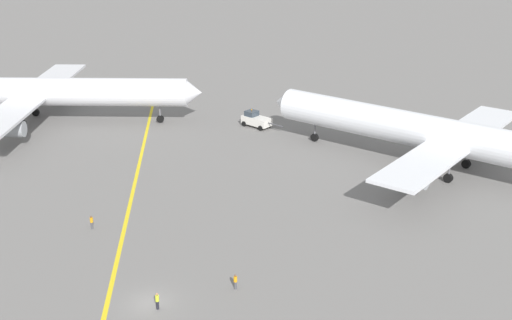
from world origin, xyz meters
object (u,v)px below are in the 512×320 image
(airliner_at_gate_left, at_px, (42,92))
(airliner_being_pushed, at_px, (441,135))
(pushback_tug, at_px, (256,120))
(ground_crew_marshaller_foreground, at_px, (157,301))
(ground_crew_wing_walker_right, at_px, (92,222))
(ground_crew_ramp_agent_by_cones, at_px, (235,281))

(airliner_at_gate_left, height_order, airliner_being_pushed, airliner_being_pushed)
(pushback_tug, bearing_deg, ground_crew_marshaller_foreground, -103.28)
(airliner_at_gate_left, bearing_deg, ground_crew_wing_walker_right, -70.53)
(airliner_at_gate_left, relative_size, ground_crew_ramp_agent_by_cones, 33.77)
(ground_crew_marshaller_foreground, bearing_deg, ground_crew_wing_walker_right, 117.40)
(airliner_being_pushed, height_order, ground_crew_marshaller_foreground, airliner_being_pushed)
(airliner_at_gate_left, distance_m, airliner_being_pushed, 68.26)
(airliner_at_gate_left, bearing_deg, ground_crew_marshaller_foreground, -68.15)
(airliner_being_pushed, distance_m, pushback_tug, 33.72)
(airliner_at_gate_left, relative_size, airliner_being_pushed, 1.19)
(airliner_being_pushed, distance_m, ground_crew_marshaller_foreground, 50.73)
(pushback_tug, xyz_separation_m, ground_crew_marshaller_foreground, (-13.07, -55.37, -0.35))
(pushback_tug, distance_m, ground_crew_ramp_agent_by_cones, 52.58)
(airliner_being_pushed, bearing_deg, ground_crew_ramp_agent_by_cones, -135.45)
(airliner_at_gate_left, bearing_deg, ground_crew_ramp_agent_by_cones, -61.04)
(airliner_being_pushed, height_order, ground_crew_wing_walker_right, airliner_being_pushed)
(ground_crew_ramp_agent_by_cones, bearing_deg, pushback_tug, 83.98)
(airliner_at_gate_left, height_order, pushback_tug, airliner_at_gate_left)
(ground_crew_ramp_agent_by_cones, bearing_deg, ground_crew_wing_walker_right, 139.09)
(pushback_tug, height_order, ground_crew_wing_walker_right, pushback_tug)
(ground_crew_marshaller_foreground, relative_size, ground_crew_ramp_agent_by_cones, 1.06)
(ground_crew_marshaller_foreground, relative_size, ground_crew_wing_walker_right, 1.03)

